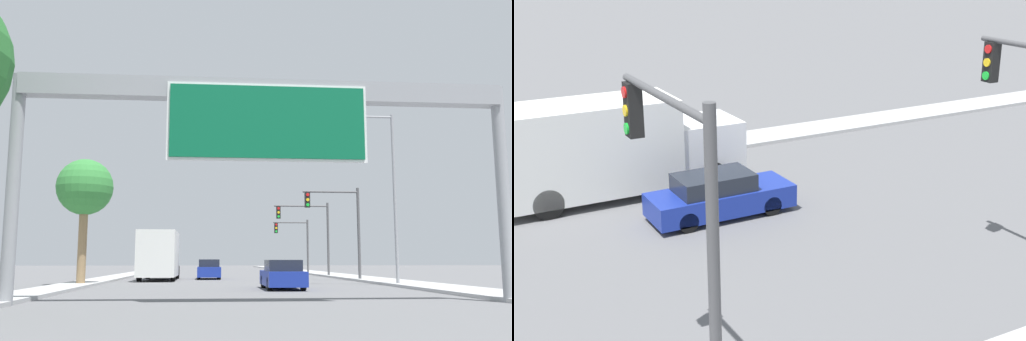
# 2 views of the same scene
# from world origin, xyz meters

# --- Properties ---
(median_strip_left) EXTENTS (2.00, 120.00, 0.15)m
(median_strip_left) POSITION_xyz_m (-9.00, 60.00, 0.07)
(median_strip_left) COLOR #ADADAD
(median_strip_left) RESTS_ON ground
(car_far_right) EXTENTS (1.70, 4.68, 1.45)m
(car_far_right) POSITION_xyz_m (-1.75, 42.77, 0.69)
(car_far_right) COLOR navy
(car_far_right) RESTS_ON ground
(truck_box_primary) EXTENTS (2.49, 8.61, 3.36)m
(truck_box_primary) POSITION_xyz_m (-5.25, 40.27, 1.71)
(truck_box_primary) COLOR white
(truck_box_primary) RESTS_ON ground
(traffic_light_near_intersection) EXTENTS (3.97, 0.32, 6.39)m
(traffic_light_near_intersection) POSITION_xyz_m (7.29, 38.00, 4.27)
(traffic_light_near_intersection) COLOR #4C4C4F
(traffic_light_near_intersection) RESTS_ON ground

